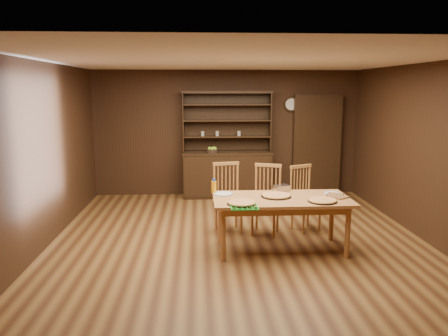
{
  "coord_description": "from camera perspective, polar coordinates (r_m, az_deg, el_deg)",
  "views": [
    {
      "loc": [
        -0.57,
        -6.11,
        2.22
      ],
      "look_at": [
        -0.2,
        0.4,
        1.03
      ],
      "focal_mm": 35.0,
      "sensor_mm": 36.0,
      "label": 1
    }
  ],
  "objects": [
    {
      "name": "pot_holder_b",
      "position": [
        6.3,
        14.29,
        -3.41
      ],
      "size": [
        0.29,
        0.29,
        0.02
      ],
      "primitive_type": "cube",
      "rotation": [
        0.0,
        0.0,
        -0.45
      ],
      "color": "red",
      "rests_on": "dining_table"
    },
    {
      "name": "dining_table",
      "position": [
        6.05,
        7.5,
        -4.63
      ],
      "size": [
        1.87,
        0.93,
        0.75
      ],
      "color": "#BF7442",
      "rests_on": "floor"
    },
    {
      "name": "plate_right",
      "position": [
        6.39,
        13.95,
        -3.2
      ],
      "size": [
        0.24,
        0.24,
        0.02
      ],
      "color": "silver",
      "rests_on": "dining_table"
    },
    {
      "name": "pot_holder_a",
      "position": [
        6.2,
        14.74,
        -3.67
      ],
      "size": [
        0.3,
        0.3,
        0.02
      ],
      "primitive_type": "cube",
      "rotation": [
        0.0,
        0.0,
        0.6
      ],
      "color": "red",
      "rests_on": "dining_table"
    },
    {
      "name": "pizza_center",
      "position": [
        6.07,
        6.84,
        -3.6
      ],
      "size": [
        0.42,
        0.42,
        0.04
      ],
      "color": "black",
      "rests_on": "dining_table"
    },
    {
      "name": "room_shell",
      "position": [
        6.18,
        2.05,
        4.35
      ],
      "size": [
        6.0,
        6.0,
        6.0
      ],
      "color": "white",
      "rests_on": "floor"
    },
    {
      "name": "chair_left",
      "position": [
        6.89,
        0.43,
        -3.51
      ],
      "size": [
        0.51,
        0.49,
        1.08
      ],
      "rotation": [
        0.0,
        0.0,
        0.16
      ],
      "color": "#B27D3D",
      "rests_on": "floor"
    },
    {
      "name": "pizza_left",
      "position": [
        5.65,
        2.32,
        -4.57
      ],
      "size": [
        0.38,
        0.38,
        0.04
      ],
      "color": "black",
      "rests_on": "dining_table"
    },
    {
      "name": "doorway",
      "position": [
        9.42,
        11.97,
        2.97
      ],
      "size": [
        1.0,
        0.18,
        2.1
      ],
      "primitive_type": "cube",
      "color": "black",
      "rests_on": "floor"
    },
    {
      "name": "chair_right",
      "position": [
        7.07,
        10.34,
        -3.57
      ],
      "size": [
        0.55,
        0.54,
        1.02
      ],
      "rotation": [
        0.0,
        0.0,
        0.42
      ],
      "color": "#B27D3D",
      "rests_on": "floor"
    },
    {
      "name": "floor",
      "position": [
        6.53,
        1.96,
        -9.56
      ],
      "size": [
        6.0,
        6.0,
        0.0
      ],
      "primitive_type": "plane",
      "color": "brown",
      "rests_on": "ground"
    },
    {
      "name": "cooling_rack",
      "position": [
        5.53,
        2.63,
        -5.03
      ],
      "size": [
        0.34,
        0.34,
        0.02
      ],
      "primitive_type": null,
      "rotation": [
        0.0,
        0.0,
        0.05
      ],
      "color": "#0DA925",
      "rests_on": "dining_table"
    },
    {
      "name": "chair_center",
      "position": [
        6.8,
        5.57,
        -3.76
      ],
      "size": [
        0.56,
        0.55,
        1.07
      ],
      "rotation": [
        0.0,
        0.0,
        -0.35
      ],
      "color": "#B27D3D",
      "rests_on": "floor"
    },
    {
      "name": "pizza_right",
      "position": [
        5.91,
        12.75,
        -4.16
      ],
      "size": [
        0.39,
        0.39,
        0.04
      ],
      "color": "black",
      "rests_on": "dining_table"
    },
    {
      "name": "china_hutch",
      "position": [
        9.04,
        0.4,
        -0.03
      ],
      "size": [
        1.84,
        0.52,
        2.17
      ],
      "color": "black",
      "rests_on": "floor"
    },
    {
      "name": "wall_clock",
      "position": [
        9.28,
        8.77,
        8.23
      ],
      "size": [
        0.3,
        0.05,
        0.3
      ],
      "color": "black",
      "rests_on": "room_shell"
    },
    {
      "name": "fruit_bowl",
      "position": [
        8.89,
        -1.56,
        2.34
      ],
      "size": [
        0.27,
        0.27,
        0.12
      ],
      "color": "black",
      "rests_on": "china_hutch"
    },
    {
      "name": "plate_left",
      "position": [
        6.17,
        -0.16,
        -3.38
      ],
      "size": [
        0.28,
        0.28,
        0.02
      ],
      "color": "silver",
      "rests_on": "dining_table"
    },
    {
      "name": "foil_dish",
      "position": [
        6.4,
        7.45,
        -2.62
      ],
      "size": [
        0.27,
        0.23,
        0.09
      ],
      "primitive_type": "cube",
      "rotation": [
        0.0,
        0.0,
        0.38
      ],
      "color": "silver",
      "rests_on": "dining_table"
    },
    {
      "name": "juice_bottle",
      "position": [
        6.2,
        -1.34,
        -2.47
      ],
      "size": [
        0.07,
        0.07,
        0.21
      ],
      "color": "orange",
      "rests_on": "dining_table"
    }
  ]
}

